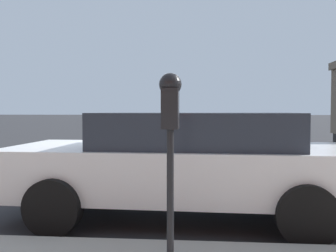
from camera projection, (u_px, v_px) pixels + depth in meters
name	position (u px, v px, depth m)	size (l,w,h in m)	color
ground_plane	(153.00, 200.00, 6.04)	(220.00, 220.00, 0.00)	#2B2B2D
parking_meter	(170.00, 117.00, 3.28)	(0.21, 0.19, 1.57)	black
car_white	(186.00, 161.00, 4.99)	(2.11, 4.40, 1.35)	silver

